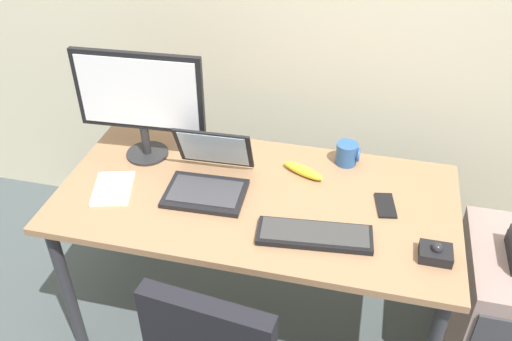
{
  "coord_description": "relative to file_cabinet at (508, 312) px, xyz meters",
  "views": [
    {
      "loc": [
        0.39,
        -1.63,
        2.09
      ],
      "look_at": [
        0.0,
        0.0,
        0.86
      ],
      "focal_mm": 38.46,
      "sensor_mm": 36.0,
      "label": 1
    }
  ],
  "objects": [
    {
      "name": "monitor_main",
      "position": [
        -1.57,
        0.14,
        0.71
      ],
      "size": [
        0.53,
        0.18,
        0.47
      ],
      "color": "#262628",
      "rests_on": "desk"
    },
    {
      "name": "banana",
      "position": [
        -0.89,
        0.15,
        0.45
      ],
      "size": [
        0.19,
        0.12,
        0.04
      ],
      "primitive_type": "ellipsoid",
      "rotation": [
        0.0,
        0.0,
        2.72
      ],
      "color": "yellow",
      "rests_on": "desk"
    },
    {
      "name": "file_cabinet",
      "position": [
        0.0,
        0.0,
        0.0
      ],
      "size": [
        0.42,
        0.53,
        0.61
      ],
      "color": "gray",
      "rests_on": "ground"
    },
    {
      "name": "cell_phone",
      "position": [
        -0.55,
        0.02,
        0.44
      ],
      "size": [
        0.09,
        0.15,
        0.01
      ],
      "primitive_type": "cube",
      "rotation": [
        0.0,
        0.0,
        0.19
      ],
      "color": "black",
      "rests_on": "desk"
    },
    {
      "name": "trackball_mouse",
      "position": [
        -0.38,
        -0.21,
        0.45
      ],
      "size": [
        0.11,
        0.09,
        0.07
      ],
      "color": "black",
      "rests_on": "desk"
    },
    {
      "name": "keyboard",
      "position": [
        -0.79,
        -0.21,
        0.44
      ],
      "size": [
        0.42,
        0.18,
        0.03
      ],
      "color": "black",
      "rests_on": "desk"
    },
    {
      "name": "paper_notepad",
      "position": [
        -1.61,
        -0.12,
        0.44
      ],
      "size": [
        0.2,
        0.24,
        0.01
      ],
      "primitive_type": "cube",
      "rotation": [
        0.0,
        0.0,
        0.28
      ],
      "color": "white",
      "rests_on": "desk"
    },
    {
      "name": "desk",
      "position": [
        -1.05,
        -0.02,
        0.36
      ],
      "size": [
        1.56,
        0.78,
        0.74
      ],
      "color": "#956E4D",
      "rests_on": "ground"
    },
    {
      "name": "coffee_mug",
      "position": [
        -0.73,
        0.28,
        0.48
      ],
      "size": [
        0.1,
        0.09,
        0.1
      ],
      "color": "#2B548E",
      "rests_on": "desk"
    },
    {
      "name": "ground_plane",
      "position": [
        -1.05,
        -0.02,
        -0.31
      ],
      "size": [
        8.0,
        8.0,
        0.0
      ],
      "primitive_type": "plane",
      "color": "#424B4D"
    },
    {
      "name": "laptop",
      "position": [
        -1.24,
        -0.02,
        0.48
      ],
      "size": [
        0.32,
        0.33,
        0.22
      ],
      "color": "black",
      "rests_on": "desk"
    }
  ]
}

